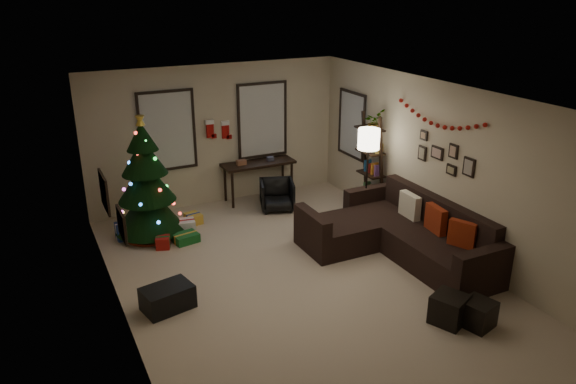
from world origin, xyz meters
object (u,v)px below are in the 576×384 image
(christmas_tree, at_px, (146,186))
(desk_chair, at_px, (277,195))
(desk, at_px, (258,167))
(bookshelf, at_px, (372,167))
(sofa, at_px, (399,236))

(christmas_tree, distance_m, desk_chair, 2.53)
(christmas_tree, bearing_deg, desk, 17.09)
(christmas_tree, relative_size, desk_chair, 3.71)
(desk_chair, relative_size, bookshelf, 0.30)
(desk, xyz_separation_m, desk_chair, (0.10, -0.65, -0.39))
(sofa, height_order, desk, sofa)
(sofa, xyz_separation_m, desk, (-1.07, 3.17, 0.39))
(sofa, relative_size, bookshelf, 1.52)
(christmas_tree, xyz_separation_m, desk, (2.36, 0.72, -0.21))
(christmas_tree, bearing_deg, sofa, -35.44)
(sofa, xyz_separation_m, desk_chair, (-0.97, 2.52, -0.00))
(desk, bearing_deg, desk_chair, -81.37)
(christmas_tree, xyz_separation_m, desk_chair, (2.46, 0.07, -0.61))
(christmas_tree, bearing_deg, desk_chair, 1.74)
(sofa, height_order, bookshelf, bookshelf)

